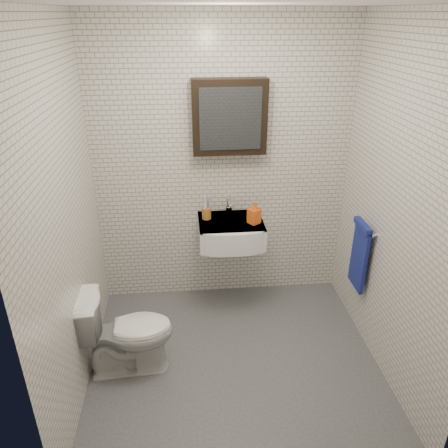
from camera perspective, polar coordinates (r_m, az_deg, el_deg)
ground at (r=3.57m, az=1.38°, el=-17.49°), size 2.20×2.00×0.01m
room_shell at (r=2.78m, az=1.70°, el=4.99°), size 2.22×2.02×2.51m
washbasin at (r=3.74m, az=0.95°, el=-1.16°), size 0.55×0.50×0.20m
faucet at (r=3.85m, az=0.65°, el=2.31°), size 0.06×0.20×0.15m
mirror_cabinet at (r=3.60m, az=0.72°, el=13.77°), size 0.60×0.15×0.60m
towel_rail at (r=3.66m, az=17.31°, el=-3.60°), size 0.09×0.30×0.58m
toothbrush_cup at (r=3.76m, az=-2.30°, el=1.48°), size 0.08×0.08×0.22m
soap_bottle at (r=3.66m, az=3.97°, el=1.52°), size 0.12×0.12×0.20m
toilet at (r=3.39m, az=-12.58°, el=-13.53°), size 0.69×0.43×0.68m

